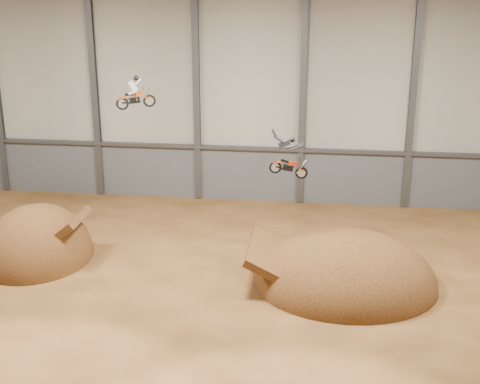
{
  "coord_description": "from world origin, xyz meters",
  "views": [
    {
      "loc": [
        4.58,
        -26.36,
        14.74
      ],
      "look_at": [
        0.78,
        4.0,
        4.26
      ],
      "focal_mm": 50.0,
      "sensor_mm": 36.0,
      "label": 1
    }
  ],
  "objects_px": {
    "fmx_rider_b": "(288,154)",
    "landing_ramp": "(345,284)",
    "takeoff_ramp": "(38,258)",
    "fmx_rider_a": "(136,91)"
  },
  "relations": [
    {
      "from": "fmx_rider_b",
      "to": "landing_ramp",
      "type": "bearing_deg",
      "value": -8.95
    },
    {
      "from": "takeoff_ramp",
      "to": "landing_ramp",
      "type": "relative_size",
      "value": 0.75
    },
    {
      "from": "fmx_rider_a",
      "to": "fmx_rider_b",
      "type": "height_order",
      "value": "fmx_rider_a"
    },
    {
      "from": "landing_ramp",
      "to": "takeoff_ramp",
      "type": "bearing_deg",
      "value": 176.22
    },
    {
      "from": "fmx_rider_a",
      "to": "fmx_rider_b",
      "type": "bearing_deg",
      "value": -37.15
    },
    {
      "from": "takeoff_ramp",
      "to": "fmx_rider_b",
      "type": "bearing_deg",
      "value": -3.52
    },
    {
      "from": "fmx_rider_b",
      "to": "takeoff_ramp",
      "type": "bearing_deg",
      "value": 172.44
    },
    {
      "from": "takeoff_ramp",
      "to": "fmx_rider_a",
      "type": "height_order",
      "value": "fmx_rider_a"
    },
    {
      "from": "landing_ramp",
      "to": "fmx_rider_a",
      "type": "distance_m",
      "value": 14.24
    },
    {
      "from": "fmx_rider_a",
      "to": "fmx_rider_b",
      "type": "distance_m",
      "value": 8.75
    }
  ]
}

